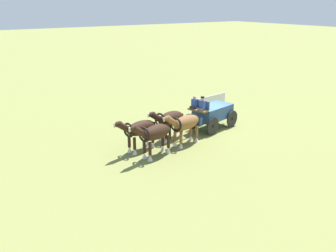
# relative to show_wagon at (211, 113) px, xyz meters

# --- Properties ---
(ground_plane) EXTENTS (220.00, 220.00, 0.00)m
(ground_plane) POSITION_rel_show_wagon_xyz_m (-0.18, -0.04, -1.14)
(ground_plane) COLOR olive
(show_wagon) EXTENTS (5.82, 2.49, 2.64)m
(show_wagon) POSITION_rel_show_wagon_xyz_m (0.00, 0.00, 0.00)
(show_wagon) COLOR #2D4C7A
(show_wagon) RESTS_ON ground
(draft_horse_rear_near) EXTENTS (3.16, 1.32, 2.21)m
(draft_horse_rear_near) POSITION_rel_show_wagon_xyz_m (3.37, 1.38, 0.21)
(draft_horse_rear_near) COLOR brown
(draft_horse_rear_near) RESTS_ON ground
(draft_horse_rear_off) EXTENTS (3.12, 1.37, 2.18)m
(draft_horse_rear_off) POSITION_rel_show_wagon_xyz_m (3.63, 0.11, 0.18)
(draft_horse_rear_off) COLOR #331E14
(draft_horse_rear_off) RESTS_ON ground
(draft_horse_lead_near) EXTENTS (3.15, 1.29, 2.25)m
(draft_horse_lead_near) POSITION_rel_show_wagon_xyz_m (5.92, 1.93, 0.24)
(draft_horse_lead_near) COLOR #331E14
(draft_horse_lead_near) RESTS_ON ground
(draft_horse_lead_off) EXTENTS (3.13, 1.28, 2.19)m
(draft_horse_lead_off) POSITION_rel_show_wagon_xyz_m (6.19, 0.65, 0.19)
(draft_horse_lead_off) COLOR #331E14
(draft_horse_lead_off) RESTS_ON ground
(sponsor_banner) EXTENTS (3.18, 0.49, 1.10)m
(sponsor_banner) POSITION_rel_show_wagon_xyz_m (-3.53, -3.93, -0.59)
(sponsor_banner) COLOR silver
(sponsor_banner) RESTS_ON ground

